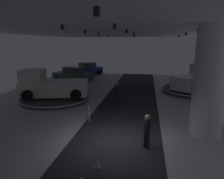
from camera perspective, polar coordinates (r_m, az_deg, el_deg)
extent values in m
cube|color=#B2B2B7|center=(10.00, 1.18, -14.51)|extent=(24.00, 44.00, 0.05)
cube|color=#232328|center=(9.99, 1.18, -14.36)|extent=(4.40, 44.00, 0.01)
cube|color=silver|center=(8.92, 1.35, 19.16)|extent=(24.00, 44.00, 0.10)
cylinder|color=black|center=(9.80, -13.94, 16.89)|extent=(0.16, 0.16, 0.22)
cylinder|color=black|center=(13.44, -7.68, 15.99)|extent=(0.16, 0.16, 0.22)
cylinder|color=black|center=(17.17, -3.89, 15.40)|extent=(0.16, 0.16, 0.22)
cylinder|color=black|center=(21.13, -1.34, 14.97)|extent=(0.16, 0.16, 0.22)
cylinder|color=black|center=(5.03, -4.46, 21.27)|extent=(0.16, 0.16, 0.22)
cylinder|color=black|center=(9.10, 0.72, 17.59)|extent=(0.16, 0.16, 0.22)
cylinder|color=black|center=(13.08, 4.10, 16.15)|extent=(0.16, 0.16, 0.22)
cylinder|color=black|center=(16.84, 6.28, 15.40)|extent=(0.16, 0.16, 0.22)
cylinder|color=black|center=(21.09, 6.37, 14.90)|extent=(0.16, 0.16, 0.22)
cylinder|color=black|center=(12.86, 23.28, 15.23)|extent=(0.16, 0.16, 0.22)
cylinder|color=black|center=(17.21, 20.37, 14.64)|extent=(0.16, 0.16, 0.22)
cylinder|color=black|center=(20.93, 18.47, 14.35)|extent=(0.16, 0.16, 0.22)
cylinder|color=silver|center=(10.89, 26.12, 1.92)|extent=(1.59, 1.59, 5.50)
cylinder|color=silver|center=(27.81, -7.24, 3.75)|extent=(5.19, 5.19, 0.35)
cylinder|color=black|center=(27.79, -7.25, 4.04)|extent=(5.30, 5.30, 0.05)
cube|color=navy|center=(27.70, -7.29, 5.34)|extent=(4.23, 4.26, 0.90)
cube|color=#2D3842|center=(27.68, -7.06, 6.91)|extent=(2.44, 2.45, 0.70)
cylinder|color=black|center=(26.21, -8.98, 4.26)|extent=(0.63, 0.64, 0.68)
cylinder|color=black|center=(27.99, -10.83, 4.74)|extent=(0.63, 0.64, 0.68)
cylinder|color=black|center=(27.59, -3.66, 4.83)|extent=(0.63, 0.64, 0.68)
cylinder|color=black|center=(29.29, -5.74, 5.26)|extent=(0.63, 0.64, 0.68)
sphere|color=white|center=(26.33, -10.74, 5.08)|extent=(0.18, 0.18, 0.18)
sphere|color=white|center=(27.23, -11.62, 5.29)|extent=(0.18, 0.18, 0.18)
cylinder|color=silver|center=(23.10, -11.04, 1.72)|extent=(4.72, 4.72, 0.34)
cylinder|color=black|center=(23.08, -11.05, 2.07)|extent=(4.81, 4.81, 0.05)
cube|color=#2D5638|center=(22.97, -11.12, 3.64)|extent=(4.50, 2.72, 0.90)
cube|color=#2D3842|center=(22.78, -10.89, 5.47)|extent=(2.21, 1.95, 0.70)
cylinder|color=black|center=(23.06, -15.43, 2.77)|extent=(0.71, 0.37, 0.68)
cylinder|color=black|center=(24.63, -12.54, 3.56)|extent=(0.71, 0.37, 0.68)
cylinder|color=black|center=(21.41, -9.43, 2.30)|extent=(0.71, 0.37, 0.68)
cylinder|color=black|center=(23.09, -6.76, 3.16)|extent=(0.71, 0.37, 0.68)
sphere|color=white|center=(23.78, -15.92, 3.97)|extent=(0.18, 0.18, 0.18)
sphere|color=white|center=(24.55, -14.47, 4.33)|extent=(0.18, 0.18, 0.18)
cylinder|color=#333338|center=(17.32, -15.75, -2.41)|extent=(5.56, 5.56, 0.28)
cylinder|color=white|center=(17.29, -15.77, -2.06)|extent=(5.68, 5.68, 0.05)
cube|color=silver|center=(17.11, -15.93, 0.46)|extent=(5.63, 3.21, 1.20)
cube|color=silver|center=(17.40, -21.61, 3.77)|extent=(2.07, 2.23, 1.00)
cube|color=#28333D|center=(17.24, -20.01, 3.82)|extent=(0.46, 1.72, 0.75)
cylinder|color=black|center=(16.63, -23.01, -1.61)|extent=(0.88, 0.46, 0.84)
cylinder|color=black|center=(18.79, -20.57, 0.19)|extent=(0.88, 0.46, 0.84)
cylinder|color=black|center=(15.72, -10.23, -1.57)|extent=(0.88, 0.46, 0.84)
cylinder|color=black|center=(17.99, -9.27, 0.32)|extent=(0.88, 0.46, 0.84)
cylinder|color=black|center=(17.53, 25.49, -0.90)|extent=(0.36, 0.86, 0.84)
cylinder|color=#333338|center=(20.84, 22.07, -0.24)|extent=(5.79, 5.79, 0.33)
cylinder|color=white|center=(20.81, 22.10, 0.13)|extent=(5.91, 5.91, 0.05)
cube|color=silver|center=(20.67, 22.28, 2.24)|extent=(4.84, 5.51, 1.20)
cube|color=silver|center=(22.07, 24.37, 5.44)|extent=(2.54, 2.50, 1.00)
cube|color=#28333D|center=(21.60, 23.85, 5.35)|extent=(1.45, 1.11, 0.75)
cylinder|color=black|center=(22.87, 21.49, 2.42)|extent=(0.73, 0.84, 0.84)
cylinder|color=black|center=(22.00, 27.01, 1.51)|extent=(0.73, 0.84, 0.84)
cylinder|color=black|center=(19.62, 16.81, 1.14)|extent=(0.73, 0.84, 0.84)
cylinder|color=black|center=(18.60, 23.08, 0.02)|extent=(0.73, 0.84, 0.84)
cylinder|color=black|center=(9.37, 9.38, -13.78)|extent=(0.14, 0.14, 0.80)
cylinder|color=black|center=(9.26, 10.20, -14.13)|extent=(0.14, 0.14, 0.80)
cylinder|color=black|center=(9.04, 9.95, -10.22)|extent=(0.32, 0.32, 0.62)
sphere|color=#99755B|center=(8.88, 10.06, -7.73)|extent=(0.22, 0.22, 0.22)
cylinder|color=black|center=(16.09, 1.54, -2.11)|extent=(0.14, 0.14, 0.80)
cylinder|color=black|center=(15.93, 1.30, -2.26)|extent=(0.14, 0.14, 0.80)
cylinder|color=black|center=(15.85, 1.43, 0.12)|extent=(0.32, 0.32, 0.62)
sphere|color=beige|center=(15.76, 1.44, 1.61)|extent=(0.22, 0.22, 0.22)
sphere|color=#B2B2B7|center=(6.07, -8.61, -23.89)|extent=(0.10, 0.10, 0.10)
cylinder|color=#333338|center=(8.14, -4.12, -21.23)|extent=(0.28, 0.28, 0.04)
cylinder|color=#B2B2B7|center=(7.89, -4.18, -18.46)|extent=(0.07, 0.07, 0.96)
sphere|color=#B2B2B7|center=(7.65, -4.24, -15.39)|extent=(0.10, 0.10, 0.10)
cylinder|color=#333338|center=(12.28, -6.45, -8.94)|extent=(0.28, 0.28, 0.04)
cylinder|color=#B2B2B7|center=(12.12, -6.51, -6.93)|extent=(0.07, 0.07, 0.96)
sphere|color=#B2B2B7|center=(11.96, -6.57, -4.76)|extent=(0.10, 0.10, 0.10)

